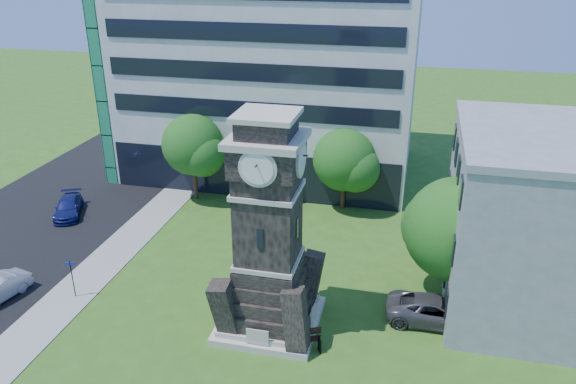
% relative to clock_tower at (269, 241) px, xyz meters
% --- Properties ---
extents(ground, '(160.00, 160.00, 0.00)m').
position_rel_clock_tower_xyz_m(ground, '(-3.00, -2.00, -5.28)').
color(ground, '#325B1A').
rests_on(ground, ground).
extents(sidewalk, '(3.00, 70.00, 0.06)m').
position_rel_clock_tower_xyz_m(sidewalk, '(-12.50, 3.00, -5.25)').
color(sidewalk, gray).
rests_on(sidewalk, ground).
extents(clock_tower, '(5.40, 5.40, 12.22)m').
position_rel_clock_tower_xyz_m(clock_tower, '(0.00, 0.00, 0.00)').
color(clock_tower, beige).
rests_on(clock_tower, ground).
extents(office_tall, '(26.20, 15.11, 28.60)m').
position_rel_clock_tower_xyz_m(office_tall, '(-6.20, 23.84, 8.94)').
color(office_tall, white).
rests_on(office_tall, ground).
extents(car_street_north, '(3.60, 4.92, 1.32)m').
position_rel_clock_tower_xyz_m(car_street_north, '(-19.12, 9.86, -4.62)').
color(car_street_north, navy).
rests_on(car_street_north, ground).
extents(car_east_lot, '(5.55, 2.59, 1.54)m').
position_rel_clock_tower_xyz_m(car_east_lot, '(9.06, 2.27, -4.51)').
color(car_east_lot, '#49484D').
rests_on(car_east_lot, ground).
extents(park_bench, '(2.06, 0.55, 1.07)m').
position_rel_clock_tower_xyz_m(park_bench, '(2.17, -1.61, -4.72)').
color(park_bench, black).
rests_on(park_bench, ground).
extents(street_sign, '(0.60, 0.06, 2.48)m').
position_rel_clock_tower_xyz_m(street_sign, '(-12.14, -0.22, -3.73)').
color(street_sign, black).
rests_on(street_sign, ground).
extents(tree_nw, '(5.48, 4.98, 7.27)m').
position_rel_clock_tower_xyz_m(tree_nw, '(-10.45, 15.18, -0.70)').
color(tree_nw, '#332114').
rests_on(tree_nw, ground).
extents(tree_nc, '(5.08, 4.62, 6.80)m').
position_rel_clock_tower_xyz_m(tree_nc, '(-4.88, 17.21, -0.97)').
color(tree_nc, '#332114').
rests_on(tree_nc, ground).
extents(tree_ne, '(5.47, 4.97, 6.67)m').
position_rel_clock_tower_xyz_m(tree_ne, '(1.83, 16.12, -1.26)').
color(tree_ne, '#332114').
rests_on(tree_ne, ground).
extents(tree_east, '(6.63, 6.03, 7.86)m').
position_rel_clock_tower_xyz_m(tree_east, '(9.89, 4.51, -0.63)').
color(tree_east, '#332114').
rests_on(tree_east, ground).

